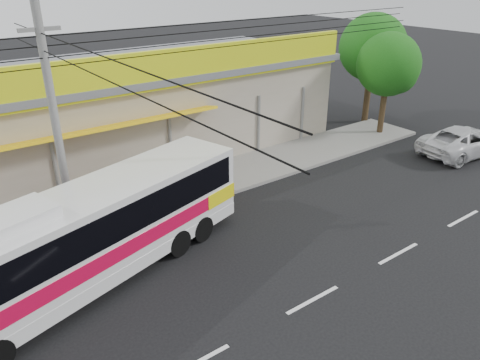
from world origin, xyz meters
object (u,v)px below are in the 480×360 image
at_px(motorbike_dark, 23,215).
at_px(tree_near, 390,67).
at_px(tree_far, 375,50).
at_px(utility_pole, 43,51).
at_px(white_car, 464,141).
at_px(coach_bus, 97,228).

height_order(motorbike_dark, tree_near, tree_near).
distance_m(tree_near, tree_far, 2.37).
relative_size(motorbike_dark, utility_pole, 0.05).
relative_size(motorbike_dark, tree_near, 0.32).
bearing_deg(utility_pole, white_car, -10.47).
distance_m(coach_bus, tree_far, 20.00).
relative_size(tree_near, tree_far, 0.88).
distance_m(coach_bus, tree_near, 18.37).
relative_size(coach_bus, tree_far, 1.69).
bearing_deg(coach_bus, utility_pole, 74.33).
height_order(coach_bus, utility_pole, utility_pole).
bearing_deg(tree_near, coach_bus, -169.02).
bearing_deg(white_car, utility_pole, 84.84).
bearing_deg(coach_bus, tree_near, -5.21).
relative_size(coach_bus, utility_pole, 0.32).
distance_m(motorbike_dark, tree_near, 19.40).
distance_m(white_car, tree_far, 7.41).
distance_m(white_car, tree_near, 5.48).
height_order(coach_bus, motorbike_dark, coach_bus).
distance_m(motorbike_dark, white_car, 20.57).
bearing_deg(white_car, motorbike_dark, 80.56).
distance_m(utility_pole, tree_far, 19.43).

